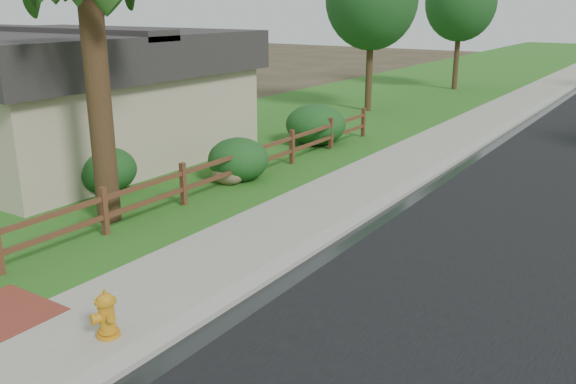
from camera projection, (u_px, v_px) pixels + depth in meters
The scene contains 13 objects.
ground at pixel (123, 346), 8.75m from camera, with size 120.00×120.00×0.00m, color #332C1C.
curb at pixel (575, 85), 36.46m from camera, with size 0.40×90.00×0.12m, color #99958B.
sidewalk at pixel (552, 84), 37.14m from camera, with size 2.20×90.00×0.10m, color gray.
grass_strip at pixel (520, 82), 38.15m from camera, with size 1.60×90.00×0.06m, color #1F5F1B.
lawn_near at pixel (440, 77), 40.88m from camera, with size 9.00×90.00×0.04m, color #1F5F1B.
ranch_fence at pixel (215, 171), 15.57m from camera, with size 0.12×16.92×1.10m.
house at pixel (48, 90), 19.50m from camera, with size 10.60×9.60×4.05m.
fire_hydrant at pixel (106, 315), 8.73m from camera, with size 0.48×0.39×0.73m.
boulder at pixel (228, 173), 16.51m from camera, with size 0.97×0.73×0.65m, color #776444.
shrub_b at pixel (103, 170), 15.79m from camera, with size 1.72×1.72×1.20m, color #173F16.
shrub_c at pixel (238, 160), 16.79m from camera, with size 1.68×1.68×1.21m, color #173F16.
shrub_d at pixel (316, 125), 21.13m from camera, with size 2.09×2.09×1.42m, color #173F16.
tree_mid_left at pixel (461, 2), 33.69m from camera, with size 3.91×3.91×6.99m.
Camera 1 is at (6.22, -5.13, 4.70)m, focal length 38.00 mm.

